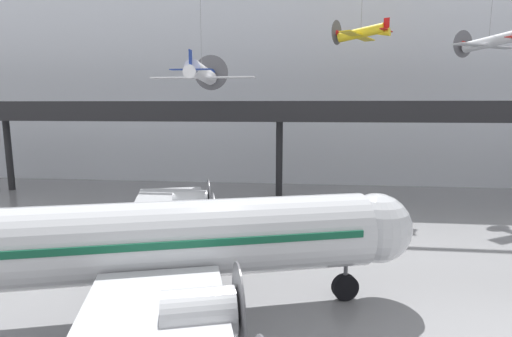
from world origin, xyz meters
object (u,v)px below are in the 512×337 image
object	(u,v)px
suspended_plane_silver_racer	(489,42)
suspended_plane_yellow_lowwing	(361,33)
suspended_plane_white_twin	(202,73)
airliner_silver_main	(142,242)

from	to	relation	value
suspended_plane_silver_racer	suspended_plane_yellow_lowwing	xyz separation A→B (m)	(-10.49, 2.03, 1.31)
suspended_plane_white_twin	suspended_plane_yellow_lowwing	distance (m)	15.48
suspended_plane_white_twin	suspended_plane_yellow_lowwing	world-z (taller)	suspended_plane_yellow_lowwing
suspended_plane_silver_racer	suspended_plane_white_twin	xyz separation A→B (m)	(-24.20, -3.95, -2.68)
suspended_plane_silver_racer	suspended_plane_white_twin	world-z (taller)	suspended_plane_silver_racer
suspended_plane_silver_racer	suspended_plane_yellow_lowwing	size ratio (longest dim) A/B	1.18
suspended_plane_silver_racer	airliner_silver_main	bearing A→B (deg)	103.11
suspended_plane_yellow_lowwing	airliner_silver_main	bearing A→B (deg)	91.04
suspended_plane_white_twin	suspended_plane_yellow_lowwing	size ratio (longest dim) A/B	1.54
suspended_plane_yellow_lowwing	suspended_plane_silver_racer	bearing A→B (deg)	-162.29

